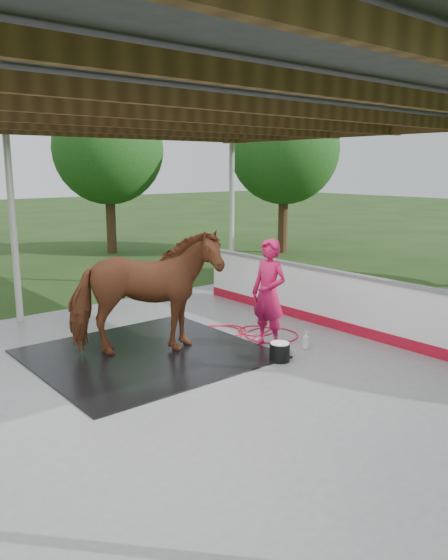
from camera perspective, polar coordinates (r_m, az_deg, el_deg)
ground at (r=7.95m, az=-8.97°, el=-11.81°), size 100.00×100.00×0.00m
concrete_slab at (r=7.94m, az=-8.97°, el=-11.65°), size 12.00×10.00×0.05m
pavilion_structure at (r=7.34m, az=-10.00°, el=17.89°), size 12.60×10.60×4.05m
dasher_board at (r=10.70m, az=12.64°, el=-2.43°), size 0.16×8.00×1.15m
tree_belt at (r=8.25m, az=-11.28°, el=15.90°), size 28.00×28.00×5.80m
rubber_mat at (r=9.37m, az=-8.09°, el=-7.66°), size 3.58×3.36×0.03m
horse at (r=9.08m, az=-8.28°, el=-1.35°), size 2.72×2.06×2.09m
handler at (r=9.47m, az=4.71°, el=-1.44°), size 0.53×0.74×1.91m
wash_bucket at (r=9.00m, az=5.84°, el=-7.45°), size 0.33×0.33×0.31m
soap_bottle_a at (r=9.62m, az=8.56°, el=-6.23°), size 0.14×0.14×0.33m
soap_bottle_b at (r=9.29m, az=6.93°, el=-7.29°), size 0.12×0.12×0.18m
hose_coil at (r=10.43m, az=1.96°, el=-5.54°), size 1.84×1.75×0.02m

